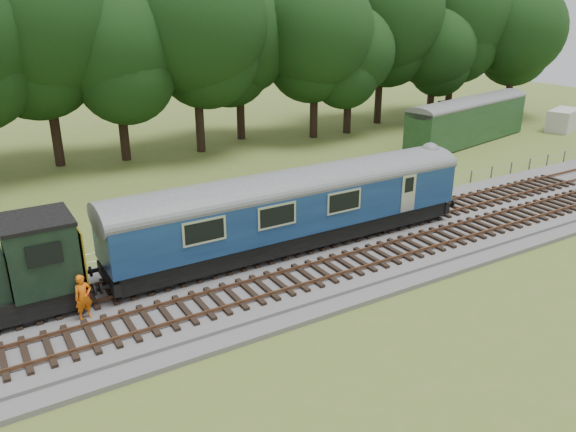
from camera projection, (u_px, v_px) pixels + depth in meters
ground at (372, 247)px, 27.95m from camera, size 120.00×120.00×0.00m
ballast at (372, 244)px, 27.88m from camera, size 70.00×7.00×0.35m
track_north at (355, 230)px, 28.92m from camera, size 67.20×2.40×0.21m
track_south at (394, 251)px, 26.52m from camera, size 67.20×2.40×0.21m
fence at (321, 219)px, 31.54m from camera, size 64.00×0.12×1.00m
tree_line at (200, 152)px, 45.52m from camera, size 70.00×8.00×18.00m
dmu_railcar at (295, 202)px, 26.36m from camera, size 18.05×2.86×3.88m
worker at (83, 297)px, 20.71m from camera, size 0.71×0.53×1.77m
parked_coach at (469, 118)px, 47.73m from camera, size 15.13×5.55×3.81m
shed at (462, 117)px, 52.19m from camera, size 3.88×3.88×2.71m
caravan at (563, 120)px, 52.79m from camera, size 4.46×3.16×1.98m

